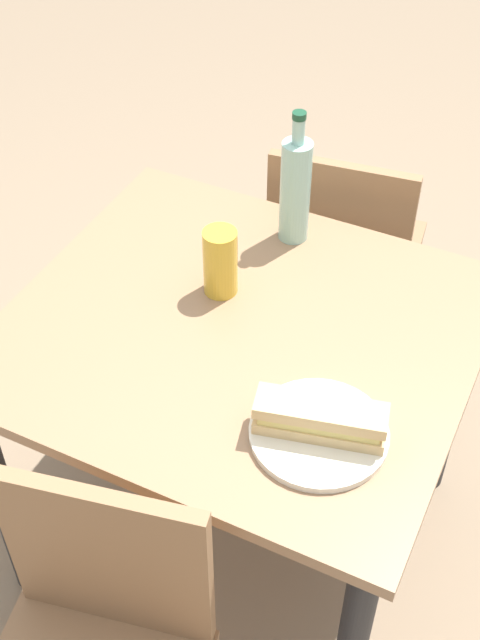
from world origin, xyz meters
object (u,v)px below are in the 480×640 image
Objects in this scene: dining_table at (240,368)px; knife_near at (318,404)px; chair_far at (342,256)px; plate_near at (319,433)px; beer_glass at (220,262)px; baguette_sandwich_near at (320,418)px; water_bottle at (295,189)px.

dining_table is 0.31m from knife_near.
plate_near is at bearing -73.50° from chair_far.
chair_far is 0.66m from beer_glass.
chair_far reaches higher than baguette_sandwich_near.
knife_near is at bearing -31.48° from dining_table.
knife_near reaches higher than plate_near.
dining_table is at bearing 142.56° from baguette_sandwich_near.
beer_glass is (-0.35, 0.28, 0.03)m from baguette_sandwich_near.
dining_table is at bearing 142.56° from plate_near.
chair_far is at bearing 89.02° from dining_table.
dining_table is 0.35m from plate_near.
chair_far is 5.36× the size of beer_glass.
water_bottle is at bearing 118.17° from knife_near.
chair_far reaches higher than plate_near.
dining_table is 2.95× the size of water_bottle.
plate_near is 0.79× the size of water_bottle.
baguette_sandwich_near is at bearing -37.44° from dining_table.
knife_near is 1.13× the size of beer_glass.
plate_near is at bearing -37.44° from dining_table.
beer_glass is (-0.32, 0.23, 0.06)m from knife_near.
water_bottle is (-0.03, -0.30, 0.40)m from chair_far.
knife_near is 0.55m from water_bottle.
plate_near is 1.63× the size of beer_glass.
water_bottle reaches higher than baguette_sandwich_near.
plate_near is 1.04× the size of baguette_sandwich_near.
baguette_sandwich_near is (0.25, -0.83, 0.32)m from chair_far.
baguette_sandwich_near is at bearing 0.00° from plate_near.
water_bottle reaches higher than plate_near.
baguette_sandwich_near is 1.40× the size of knife_near.
chair_far is 3.41× the size of baguette_sandwich_near.
baguette_sandwich_near reaches higher than dining_table.
baguette_sandwich_near is at bearing -73.50° from chair_far.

